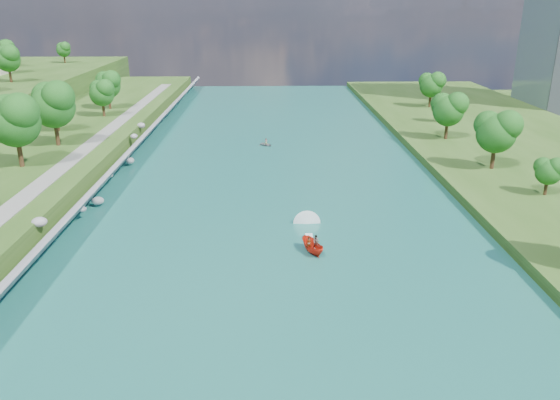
{
  "coord_description": "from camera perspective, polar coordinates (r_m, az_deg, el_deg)",
  "views": [
    {
      "loc": [
        -0.27,
        -54.86,
        27.53
      ],
      "look_at": [
        1.18,
        14.5,
        2.5
      ],
      "focal_mm": 35.0,
      "sensor_mm": 36.0,
      "label": 1
    }
  ],
  "objects": [
    {
      "name": "raft",
      "position": [
        112.34,
        -1.45,
        5.88
      ],
      "size": [
        3.61,
        3.65,
        1.47
      ],
      "rotation": [
        0.0,
        0.0,
        0.75
      ],
      "color": "gray",
      "rests_on": "river_water"
    },
    {
      "name": "trees_ridge",
      "position": [
        167.06,
        -26.93,
        13.14
      ],
      "size": [
        22.65,
        69.5,
        10.78
      ],
      "color": "#154C14",
      "rests_on": "ridge_west"
    },
    {
      "name": "trees_east",
      "position": [
        90.59,
        23.52,
        4.92
      ],
      "size": [
        14.52,
        134.87,
        11.55
      ],
      "color": "#154C14",
      "rests_on": "berm_east"
    },
    {
      "name": "river_water",
      "position": [
        79.74,
        -0.93,
        -0.32
      ],
      "size": [
        55.0,
        240.0,
        0.1
      ],
      "primitive_type": "cube",
      "color": "#1A655D",
      "rests_on": "ground"
    },
    {
      "name": "motorboat",
      "position": [
        65.26,
        3.29,
        -4.37
      ],
      "size": [
        3.6,
        19.05,
        2.08
      ],
      "rotation": [
        0.0,
        0.0,
        3.52
      ],
      "color": "red",
      "rests_on": "river_water"
    },
    {
      "name": "riprap_bank",
      "position": [
        82.69,
        -19.16,
        0.59
      ],
      "size": [
        4.16,
        236.0,
        4.25
      ],
      "color": "slate",
      "rests_on": "ground"
    },
    {
      "name": "riverside_path",
      "position": [
        84.95,
        -23.45,
        1.76
      ],
      "size": [
        3.0,
        200.0,
        0.1
      ],
      "primitive_type": "cube",
      "color": "gray",
      "rests_on": "berm_west"
    },
    {
      "name": "ground",
      "position": [
        61.38,
        -0.82,
        -6.81
      ],
      "size": [
        260.0,
        260.0,
        0.0
      ],
      "primitive_type": "plane",
      "color": "#2D5119",
      "rests_on": "ground"
    }
  ]
}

